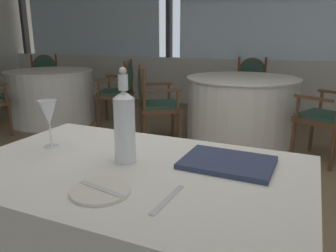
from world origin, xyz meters
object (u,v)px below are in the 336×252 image
at_px(side_plate, 101,191).
at_px(dining_chair_1_2, 153,99).
at_px(dining_chair_1_1, 250,83).
at_px(dining_chair_2_2, 46,77).
at_px(dining_chair_2_1, 121,87).
at_px(dining_chair_1_0, 334,111).
at_px(water_bottle, 125,124).
at_px(wine_glass, 48,114).
at_px(menu_book, 228,162).

relative_size(side_plate, dining_chair_1_2, 0.21).
bearing_deg(side_plate, dining_chair_1_2, 113.11).
height_order(dining_chair_1_1, dining_chair_2_2, dining_chair_2_2).
distance_m(side_plate, dining_chair_1_2, 2.80).
bearing_deg(dining_chair_2_1, dining_chair_1_0, 152.87).
distance_m(dining_chair_1_1, dining_chair_2_2, 3.47).
relative_size(water_bottle, dining_chair_1_1, 0.39).
distance_m(dining_chair_1_1, dining_chair_1_2, 1.91).
xyz_separation_m(water_bottle, dining_chair_2_1, (-1.85, 2.94, -0.38)).
height_order(water_bottle, dining_chair_1_0, water_bottle).
distance_m(water_bottle, wine_glass, 0.39).
height_order(side_plate, dining_chair_1_1, dining_chair_1_1).
xyz_separation_m(menu_book, dining_chair_1_0, (0.49, 2.34, -0.24)).
relative_size(side_plate, dining_chair_1_1, 0.21).
relative_size(dining_chair_1_0, dining_chair_2_1, 0.99).
relative_size(side_plate, dining_chair_2_1, 0.21).
height_order(water_bottle, dining_chair_2_1, water_bottle).
bearing_deg(water_bottle, wine_glass, 177.70).
height_order(water_bottle, wine_glass, water_bottle).
bearing_deg(dining_chair_1_2, water_bottle, -100.70).
xyz_separation_m(side_plate, dining_chair_1_2, (-1.10, 2.57, -0.23)).
distance_m(side_plate, menu_book, 0.50).
xyz_separation_m(water_bottle, dining_chair_1_1, (-0.22, 4.03, -0.37)).
bearing_deg(dining_chair_1_2, menu_book, -91.94).
bearing_deg(side_plate, dining_chair_1_1, 93.80).
height_order(dining_chair_1_0, dining_chair_1_2, dining_chair_1_2).
xyz_separation_m(dining_chair_2_1, dining_chair_2_2, (-1.76, 0.40, 0.02)).
relative_size(side_plate, wine_glass, 0.92).
xyz_separation_m(dining_chair_1_0, dining_chair_1_1, (-1.08, 1.57, 0.01)).
bearing_deg(menu_book, dining_chair_2_1, 129.71).
relative_size(side_plate, dining_chair_1_0, 0.21).
bearing_deg(dining_chair_2_1, water_bottle, 105.07).
relative_size(dining_chair_1_2, dining_chair_2_2, 0.98).
bearing_deg(wine_glass, dining_chair_1_2, 105.51).
relative_size(menu_book, dining_chair_1_1, 0.36).
xyz_separation_m(dining_chair_1_2, dining_chair_2_2, (-2.59, 1.04, 0.02)).
height_order(side_plate, dining_chair_2_2, dining_chair_2_2).
relative_size(menu_book, dining_chair_2_2, 0.36).
bearing_deg(wine_glass, dining_chair_2_1, 116.53).
relative_size(wine_glass, dining_chair_2_1, 0.23).
distance_m(side_plate, wine_glass, 0.56).
bearing_deg(dining_chair_1_2, dining_chair_2_2, 123.42).
relative_size(water_bottle, dining_chair_2_2, 0.39).
relative_size(wine_glass, menu_book, 0.62).
height_order(wine_glass, dining_chair_1_1, wine_glass).
bearing_deg(dining_chair_2_1, dining_chair_1_1, -163.55).
relative_size(dining_chair_1_1, dining_chair_2_2, 1.00).
bearing_deg(wine_glass, dining_chair_1_0, 62.75).
xyz_separation_m(wine_glass, dining_chair_2_1, (-1.46, 2.92, -0.38)).
bearing_deg(dining_chair_2_2, dining_chair_2_1, 30.05).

